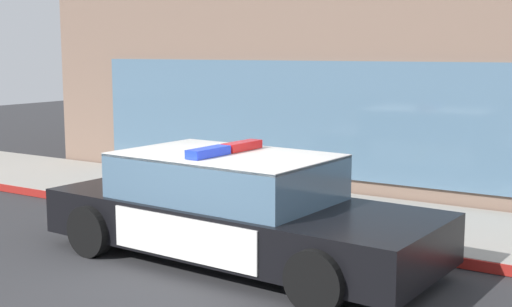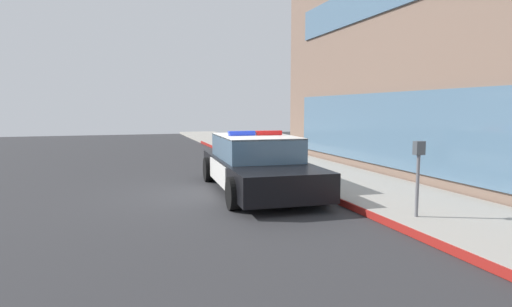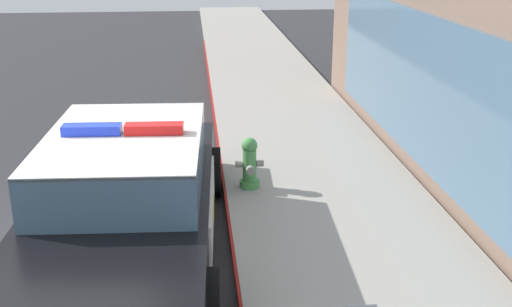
{
  "view_description": "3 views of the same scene",
  "coord_description": "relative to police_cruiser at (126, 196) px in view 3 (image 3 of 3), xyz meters",
  "views": [
    {
      "loc": [
        4.88,
        -6.19,
        2.69
      ],
      "look_at": [
        -0.22,
        1.79,
        1.27
      ],
      "focal_mm": 48.56,
      "sensor_mm": 36.0,
      "label": 1
    },
    {
      "loc": [
        9.75,
        -2.19,
        2.06
      ],
      "look_at": [
        -1.64,
        1.46,
        0.75
      ],
      "focal_mm": 29.19,
      "sensor_mm": 36.0,
      "label": 2
    },
    {
      "loc": [
        6.85,
        1.77,
        3.55
      ],
      "look_at": [
        -0.72,
        2.53,
        0.9
      ],
      "focal_mm": 44.78,
      "sensor_mm": 36.0,
      "label": 3
    }
  ],
  "objects": [
    {
      "name": "ground",
      "position": [
        0.01,
        -0.96,
        -0.68
      ],
      "size": [
        48.0,
        48.0,
        0.0
      ],
      "primitive_type": "plane",
      "color": "#303033"
    },
    {
      "name": "sidewalk",
      "position": [
        0.01,
        2.61,
        -0.61
      ],
      "size": [
        48.0,
        2.78,
        0.15
      ],
      "primitive_type": "cube",
      "color": "#A39E93",
      "rests_on": "ground"
    },
    {
      "name": "curb_red_paint",
      "position": [
        0.01,
        1.2,
        -0.61
      ],
      "size": [
        28.8,
        0.04,
        0.14
      ],
      "primitive_type": "cube",
      "color": "maroon",
      "rests_on": "ground"
    },
    {
      "name": "police_cruiser",
      "position": [
        0.0,
        0.0,
        0.0
      ],
      "size": [
        5.28,
        2.36,
        1.49
      ],
      "rotation": [
        0.0,
        0.0,
        -0.05
      ],
      "color": "black",
      "rests_on": "ground"
    },
    {
      "name": "fire_hydrant",
      "position": [
        -1.42,
        1.55,
        -0.18
      ],
      "size": [
        0.34,
        0.39,
        0.73
      ],
      "color": "#4C994C",
      "rests_on": "sidewalk"
    }
  ]
}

